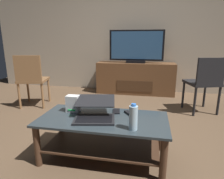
{
  "coord_description": "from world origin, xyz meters",
  "views": [
    {
      "loc": [
        0.44,
        -2.01,
        1.13
      ],
      "look_at": [
        0.01,
        0.15,
        0.56
      ],
      "focal_mm": 31.3,
      "sensor_mm": 36.0,
      "label": 1
    }
  ],
  "objects_px": {
    "dining_chair": "(205,81)",
    "cell_phone": "(116,111)",
    "media_cabinet": "(135,78)",
    "side_chair": "(32,78)",
    "television": "(136,47)",
    "router_box": "(73,104)",
    "tv_remote": "(130,114)",
    "coffee_table": "(103,131)",
    "water_bottle_near": "(133,118)",
    "laptop": "(95,111)"
  },
  "relations": [
    {
      "from": "side_chair",
      "to": "cell_phone",
      "type": "distance_m",
      "value": 1.93
    },
    {
      "from": "media_cabinet",
      "to": "water_bottle_near",
      "type": "distance_m",
      "value": 2.64
    },
    {
      "from": "router_box",
      "to": "water_bottle_near",
      "type": "distance_m",
      "value": 0.7
    },
    {
      "from": "tv_remote",
      "to": "television",
      "type": "bearing_deg",
      "value": 57.01
    },
    {
      "from": "coffee_table",
      "to": "media_cabinet",
      "type": "distance_m",
      "value": 2.44
    },
    {
      "from": "television",
      "to": "water_bottle_near",
      "type": "relative_size",
      "value": 4.98
    },
    {
      "from": "dining_chair",
      "to": "side_chair",
      "type": "height_order",
      "value": "side_chair"
    },
    {
      "from": "side_chair",
      "to": "tv_remote",
      "type": "xyz_separation_m",
      "value": [
        1.77,
        -1.09,
        -0.08
      ]
    },
    {
      "from": "side_chair",
      "to": "tv_remote",
      "type": "bearing_deg",
      "value": -31.63
    },
    {
      "from": "router_box",
      "to": "side_chair",
      "type": "bearing_deg",
      "value": 136.97
    },
    {
      "from": "coffee_table",
      "to": "tv_remote",
      "type": "distance_m",
      "value": 0.31
    },
    {
      "from": "router_box",
      "to": "tv_remote",
      "type": "xyz_separation_m",
      "value": [
        0.58,
        0.02,
        -0.07
      ]
    },
    {
      "from": "side_chair",
      "to": "cell_phone",
      "type": "relative_size",
      "value": 6.32
    },
    {
      "from": "television",
      "to": "laptop",
      "type": "relative_size",
      "value": 2.4
    },
    {
      "from": "media_cabinet",
      "to": "side_chair",
      "type": "relative_size",
      "value": 1.83
    },
    {
      "from": "laptop",
      "to": "tv_remote",
      "type": "distance_m",
      "value": 0.35
    },
    {
      "from": "coffee_table",
      "to": "media_cabinet",
      "type": "bearing_deg",
      "value": 87.45
    },
    {
      "from": "laptop",
      "to": "router_box",
      "type": "height_order",
      "value": "laptop"
    },
    {
      "from": "laptop",
      "to": "water_bottle_near",
      "type": "height_order",
      "value": "water_bottle_near"
    },
    {
      "from": "television",
      "to": "router_box",
      "type": "distance_m",
      "value": 2.4
    },
    {
      "from": "water_bottle_near",
      "to": "tv_remote",
      "type": "xyz_separation_m",
      "value": [
        -0.06,
        0.32,
        -0.09
      ]
    },
    {
      "from": "laptop",
      "to": "tv_remote",
      "type": "bearing_deg",
      "value": 23.91
    },
    {
      "from": "television",
      "to": "water_bottle_near",
      "type": "distance_m",
      "value": 2.65
    },
    {
      "from": "dining_chair",
      "to": "cell_phone",
      "type": "xyz_separation_m",
      "value": [
        -1.14,
        -1.28,
        -0.09
      ]
    },
    {
      "from": "laptop",
      "to": "water_bottle_near",
      "type": "xyz_separation_m",
      "value": [
        0.38,
        -0.18,
        0.04
      ]
    },
    {
      "from": "water_bottle_near",
      "to": "media_cabinet",
      "type": "bearing_deg",
      "value": 94.15
    },
    {
      "from": "water_bottle_near",
      "to": "cell_phone",
      "type": "xyz_separation_m",
      "value": [
        -0.21,
        0.37,
        -0.1
      ]
    },
    {
      "from": "media_cabinet",
      "to": "side_chair",
      "type": "bearing_deg",
      "value": -143.39
    },
    {
      "from": "coffee_table",
      "to": "television",
      "type": "xyz_separation_m",
      "value": [
        0.11,
        2.42,
        0.69
      ]
    },
    {
      "from": "side_chair",
      "to": "water_bottle_near",
      "type": "xyz_separation_m",
      "value": [
        1.83,
        -1.41,
        0.01
      ]
    },
    {
      "from": "cell_phone",
      "to": "router_box",
      "type": "bearing_deg",
      "value": -179.71
    },
    {
      "from": "media_cabinet",
      "to": "laptop",
      "type": "relative_size",
      "value": 3.52
    },
    {
      "from": "media_cabinet",
      "to": "laptop",
      "type": "bearing_deg",
      "value": -94.33
    },
    {
      "from": "tv_remote",
      "to": "dining_chair",
      "type": "bearing_deg",
      "value": 16.98
    },
    {
      "from": "dining_chair",
      "to": "water_bottle_near",
      "type": "height_order",
      "value": "dining_chair"
    },
    {
      "from": "cell_phone",
      "to": "tv_remote",
      "type": "distance_m",
      "value": 0.15
    },
    {
      "from": "coffee_table",
      "to": "dining_chair",
      "type": "distance_m",
      "value": 1.93
    },
    {
      "from": "coffee_table",
      "to": "router_box",
      "type": "relative_size",
      "value": 7.15
    },
    {
      "from": "media_cabinet",
      "to": "router_box",
      "type": "bearing_deg",
      "value": -100.91
    },
    {
      "from": "television",
      "to": "laptop",
      "type": "bearing_deg",
      "value": -94.37
    },
    {
      "from": "coffee_table",
      "to": "side_chair",
      "type": "distance_m",
      "value": 1.97
    },
    {
      "from": "side_chair",
      "to": "laptop",
      "type": "xyz_separation_m",
      "value": [
        1.45,
        -1.23,
        -0.03
      ]
    },
    {
      "from": "laptop",
      "to": "dining_chair",
      "type": "bearing_deg",
      "value": 48.31
    },
    {
      "from": "media_cabinet",
      "to": "router_box",
      "type": "distance_m",
      "value": 2.38
    },
    {
      "from": "router_box",
      "to": "cell_phone",
      "type": "relative_size",
      "value": 1.2
    },
    {
      "from": "cell_phone",
      "to": "side_chair",
      "type": "bearing_deg",
      "value": 137.9
    },
    {
      "from": "coffee_table",
      "to": "cell_phone",
      "type": "distance_m",
      "value": 0.25
    },
    {
      "from": "coffee_table",
      "to": "tv_remote",
      "type": "bearing_deg",
      "value": 29.55
    },
    {
      "from": "dining_chair",
      "to": "laptop",
      "type": "height_order",
      "value": "dining_chair"
    },
    {
      "from": "television",
      "to": "router_box",
      "type": "bearing_deg",
      "value": -101.01
    }
  ]
}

